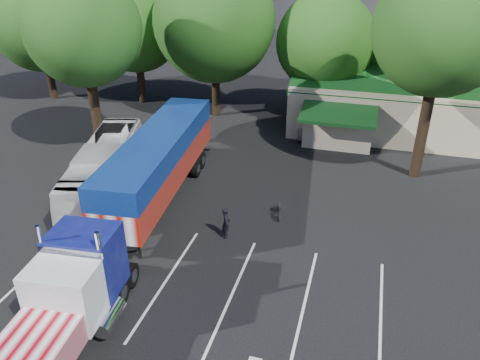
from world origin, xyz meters
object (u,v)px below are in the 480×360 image
(semi_truck, at_px, (142,185))
(woman, at_px, (226,223))
(tour_bus, at_px, (105,169))
(silver_sedan, at_px, (324,135))
(bicycle, at_px, (279,209))

(semi_truck, height_order, woman, semi_truck)
(tour_bus, distance_m, silver_sedan, 16.65)
(silver_sedan, bearing_deg, woman, 165.98)
(woman, bearing_deg, silver_sedan, -29.70)
(woman, relative_size, silver_sedan, 0.44)
(semi_truck, xyz_separation_m, bicycle, (6.78, 3.06, -2.10))
(semi_truck, xyz_separation_m, woman, (4.53, 0.22, -1.66))
(semi_truck, distance_m, silver_sedan, 16.62)
(tour_bus, bearing_deg, bicycle, -15.59)
(woman, height_order, bicycle, woman)
(silver_sedan, bearing_deg, tour_bus, 133.17)
(semi_truck, height_order, bicycle, semi_truck)
(silver_sedan, bearing_deg, bicycle, 173.64)
(bicycle, bearing_deg, silver_sedan, 71.55)
(semi_truck, bearing_deg, woman, -2.75)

